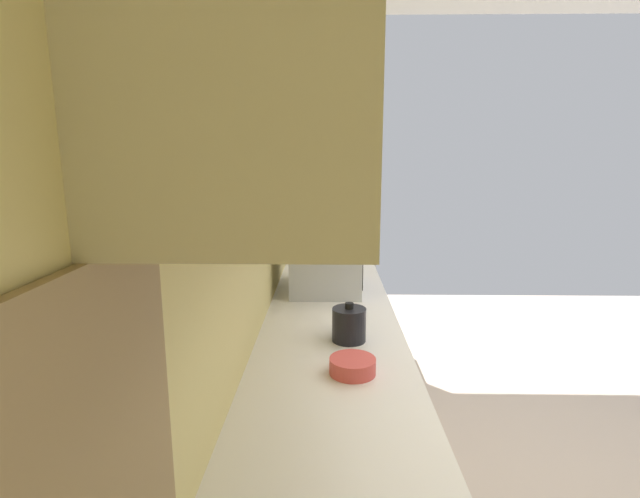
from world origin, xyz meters
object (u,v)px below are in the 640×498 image
at_px(oven_range, 331,304).
at_px(microwave, 326,262).
at_px(kettle, 349,324).
at_px(bowl, 353,365).

bearing_deg(oven_range, microwave, 177.98).
xyz_separation_m(microwave, kettle, (-0.77, -0.10, -0.09)).
bearing_deg(bowl, oven_range, 1.69).
relative_size(oven_range, bowl, 6.58).
xyz_separation_m(oven_range, microwave, (-1.05, 0.04, 0.60)).
bearing_deg(bowl, kettle, -0.00).
distance_m(oven_range, microwave, 1.21).
bearing_deg(kettle, bowl, 180.00).
height_order(oven_range, kettle, oven_range).
relative_size(microwave, bowl, 3.08).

